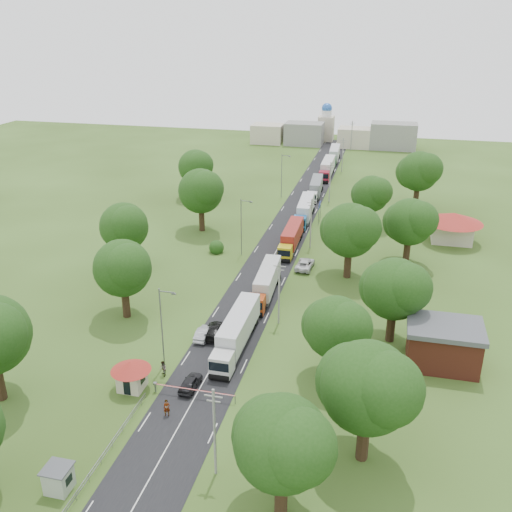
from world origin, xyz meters
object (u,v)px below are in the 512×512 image
(pedestrian_near, at_px, (167,408))
(guard_booth, at_px, (131,372))
(boom_barrier, at_px, (182,389))
(car_lane_front, at_px, (190,383))
(truck_0, at_px, (237,332))
(info_sign, at_px, (320,208))
(car_lane_mid, at_px, (204,333))

(pedestrian_near, bearing_deg, guard_booth, 127.34)
(boom_barrier, bearing_deg, car_lane_front, 76.59)
(boom_barrier, xyz_separation_m, guard_booth, (-5.84, -0.00, 1.27))
(boom_barrier, xyz_separation_m, car_lane_front, (0.36, 1.50, -0.19))
(truck_0, relative_size, car_lane_front, 3.59)
(truck_0, height_order, car_lane_front, truck_0)
(info_sign, xyz_separation_m, car_lane_mid, (-8.20, -48.00, -2.31))
(car_lane_front, bearing_deg, info_sign, -94.28)
(guard_booth, height_order, truck_0, truck_0)
(car_lane_mid, bearing_deg, pedestrian_near, 94.35)
(boom_barrier, relative_size, pedestrian_near, 4.94)
(truck_0, relative_size, car_lane_mid, 3.52)
(truck_0, distance_m, pedestrian_near, 14.90)
(guard_booth, xyz_separation_m, info_sign, (12.40, 60.00, 0.84))
(info_sign, height_order, truck_0, truck_0)
(info_sign, height_order, car_lane_front, info_sign)
(guard_booth, xyz_separation_m, pedestrian_near, (5.45, -3.50, -1.23))
(truck_0, relative_size, pedestrian_near, 7.93)
(guard_booth, height_order, car_lane_mid, guard_booth)
(pedestrian_near, bearing_deg, boom_barrier, 63.66)
(car_lane_mid, height_order, pedestrian_near, pedestrian_near)
(pedestrian_near, bearing_deg, info_sign, 63.80)
(car_lane_mid, relative_size, pedestrian_near, 2.25)
(guard_booth, height_order, info_sign, info_sign)
(info_sign, distance_m, car_lane_mid, 48.75)
(guard_booth, bearing_deg, car_lane_mid, 70.71)
(truck_0, xyz_separation_m, car_lane_mid, (-4.68, 1.05, -1.48))
(info_sign, distance_m, car_lane_front, 58.87)
(guard_booth, relative_size, info_sign, 1.07)
(car_lane_front, height_order, pedestrian_near, pedestrian_near)
(boom_barrier, relative_size, car_lane_mid, 2.20)
(truck_0, bearing_deg, pedestrian_near, -103.36)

